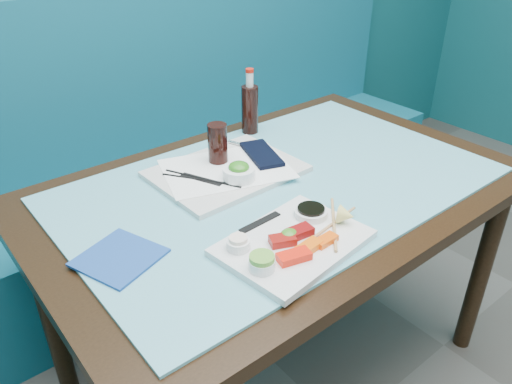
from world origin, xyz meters
TOP-DOWN VIEW (x-y plane):
  - booth_bench at (0.00, 2.29)m, footprint 3.00×0.56m
  - dining_table at (0.00, 1.45)m, footprint 1.40×0.90m
  - glass_top at (0.00, 1.45)m, footprint 1.22×0.76m
  - sashimi_plate at (-0.18, 1.20)m, footprint 0.37×0.28m
  - salmon_left at (-0.23, 1.15)m, footprint 0.08×0.05m
  - salmon_mid at (-0.18, 1.15)m, footprint 0.07×0.04m
  - salmon_right at (-0.13, 1.15)m, footprint 0.06×0.03m
  - tuna_left at (-0.21, 1.21)m, footprint 0.07×0.06m
  - tuna_right at (-0.15, 1.21)m, footprint 0.06×0.04m
  - seaweed_garnish at (-0.18, 1.21)m, footprint 0.05×0.05m
  - ramekin_wasabi at (-0.30, 1.17)m, footprint 0.07×0.07m
  - wasabi_fill at (-0.30, 1.17)m, footprint 0.07×0.07m
  - ramekin_ginger at (-0.30, 1.26)m, footprint 0.06×0.06m
  - ginger_fill at (-0.30, 1.26)m, footprint 0.05×0.05m
  - soy_dish at (-0.07, 1.25)m, footprint 0.09×0.09m
  - soy_fill at (-0.07, 1.25)m, footprint 0.09×0.09m
  - lemon_wedge at (-0.03, 1.17)m, footprint 0.06×0.06m
  - chopstick_sleeve at (-0.19, 1.31)m, footprint 0.12×0.03m
  - wooden_chopstick_a at (-0.07, 1.19)m, footprint 0.21×0.04m
  - wooden_chopstick_b at (-0.06, 1.19)m, footprint 0.17×0.17m
  - serving_tray at (-0.09, 1.59)m, footprint 0.43×0.33m
  - paper_placemat at (-0.09, 1.59)m, footprint 0.42×0.36m
  - seaweed_bowl at (-0.10, 1.52)m, footprint 0.11×0.11m
  - seaweed_salad at (-0.10, 1.52)m, footprint 0.07×0.07m
  - cola_glass at (-0.08, 1.65)m, footprint 0.07×0.07m
  - navy_pouch at (0.05, 1.59)m, footprint 0.14×0.20m
  - fork at (0.04, 1.70)m, footprint 0.04×0.08m
  - black_chopstick_a at (-0.19, 1.58)m, footprint 0.14×0.19m
  - black_chopstick_b at (-0.18, 1.58)m, footprint 0.11×0.22m
  - tray_sleeve at (-0.18, 1.58)m, footprint 0.07×0.13m
  - cola_bottle_body at (0.16, 1.79)m, footprint 0.07×0.07m
  - cola_bottle_neck at (0.16, 1.79)m, footprint 0.03×0.03m
  - cola_bottle_cap at (0.16, 1.79)m, footprint 0.03×0.03m
  - blue_napkin at (-0.52, 1.41)m, footprint 0.21×0.21m

SIDE VIEW (x-z plane):
  - booth_bench at x=0.00m, z-range -0.21..0.96m
  - dining_table at x=0.00m, z-range 0.29..1.04m
  - glass_top at x=0.00m, z-range 0.75..0.76m
  - blue_napkin at x=-0.52m, z-range 0.76..0.76m
  - serving_tray at x=-0.09m, z-range 0.76..0.77m
  - sashimi_plate at x=-0.18m, z-range 0.76..0.78m
  - paper_placemat at x=-0.09m, z-range 0.77..0.78m
  - tray_sleeve at x=-0.18m, z-range 0.77..0.78m
  - black_chopstick_a at x=-0.19m, z-range 0.77..0.78m
  - black_chopstick_b at x=-0.18m, z-range 0.77..0.78m
  - chopstick_sleeve at x=-0.19m, z-range 0.78..0.78m
  - fork at x=0.04m, z-range 0.77..0.78m
  - wooden_chopstick_a at x=-0.07m, z-range 0.78..0.78m
  - wooden_chopstick_b at x=-0.06m, z-range 0.78..0.78m
  - navy_pouch at x=0.05m, z-range 0.77..0.79m
  - salmon_right at x=-0.13m, z-range 0.78..0.79m
  - salmon_mid at x=-0.18m, z-range 0.78..0.79m
  - soy_dish at x=-0.07m, z-range 0.78..0.79m
  - salmon_left at x=-0.23m, z-range 0.78..0.79m
  - tuna_left at x=-0.21m, z-range 0.78..0.79m
  - tuna_right at x=-0.15m, z-range 0.78..0.80m
  - ramekin_ginger at x=-0.30m, z-range 0.78..0.80m
  - seaweed_garnish at x=-0.18m, z-range 0.78..0.80m
  - ramekin_wasabi at x=-0.30m, z-range 0.78..0.80m
  - seaweed_bowl at x=-0.10m, z-range 0.77..0.81m
  - soy_fill at x=-0.07m, z-range 0.79..0.80m
  - lemon_wedge at x=-0.03m, z-range 0.78..0.82m
  - ginger_fill at x=-0.30m, z-range 0.80..0.81m
  - wasabi_fill at x=-0.30m, z-range 0.80..0.81m
  - seaweed_salad at x=-0.10m, z-range 0.80..0.83m
  - cola_glass at x=-0.08m, z-range 0.77..0.89m
  - cola_bottle_body at x=0.16m, z-range 0.76..0.92m
  - cola_bottle_neck at x=0.16m, z-range 0.92..0.97m
  - cola_bottle_cap at x=0.16m, z-range 0.97..0.98m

